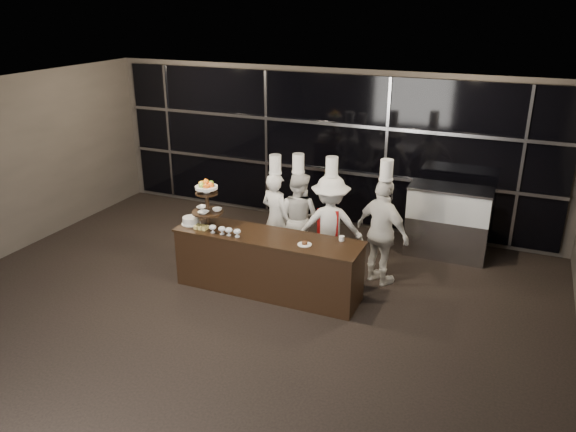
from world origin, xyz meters
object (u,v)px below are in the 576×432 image
at_px(chef_d, 382,232).
at_px(layer_cake, 191,221).
at_px(chef_a, 276,216).
at_px(buffet_counter, 268,263).
at_px(chef_c, 330,225).
at_px(display_case, 448,218).
at_px(chef_b, 298,217).
at_px(display_stand, 207,200).

bearing_deg(chef_d, layer_cake, -160.16).
xyz_separation_m(layer_cake, chef_a, (0.95, 1.06, -0.16)).
distance_m(buffet_counter, chef_c, 1.21).
bearing_deg(display_case, buffet_counter, -133.88).
bearing_deg(chef_c, chef_a, 176.70).
bearing_deg(chef_a, chef_c, -3.30).
distance_m(layer_cake, chef_c, 2.17).
height_order(layer_cake, chef_c, chef_c).
xyz_separation_m(buffet_counter, chef_b, (0.01, 1.16, 0.33)).
bearing_deg(display_stand, buffet_counter, 0.01).
bearing_deg(layer_cake, chef_a, 48.22).
distance_m(display_stand, chef_b, 1.63).
xyz_separation_m(chef_a, chef_d, (1.81, -0.07, 0.05)).
xyz_separation_m(display_stand, chef_b, (1.01, 1.16, -0.54)).
relative_size(buffet_counter, chef_c, 1.46).
bearing_deg(chef_a, chef_d, -2.12).
bearing_deg(chef_c, display_stand, -149.73).
distance_m(layer_cake, chef_a, 1.44).
relative_size(display_case, chef_d, 0.68).
relative_size(display_stand, chef_b, 0.40).
relative_size(chef_a, chef_c, 0.96).
relative_size(display_stand, chef_d, 0.37).
height_order(buffet_counter, chef_d, chef_d).
xyz_separation_m(layer_cake, chef_c, (1.92, 1.01, -0.14)).
distance_m(buffet_counter, display_stand, 1.33).
height_order(buffet_counter, display_case, display_case).
bearing_deg(layer_cake, display_case, 34.20).
bearing_deg(chef_b, buffet_counter, -90.46).
bearing_deg(chef_d, display_stand, -159.15).
bearing_deg(layer_cake, buffet_counter, 2.24).
xyz_separation_m(chef_a, chef_c, (0.97, -0.06, 0.02)).
distance_m(buffet_counter, display_case, 3.28).
xyz_separation_m(buffet_counter, layer_cake, (-1.28, -0.05, 0.51)).
relative_size(display_case, chef_a, 0.74).
height_order(buffet_counter, layer_cake, layer_cake).
relative_size(buffet_counter, chef_b, 1.52).
bearing_deg(display_stand, chef_d, 20.85).
height_order(display_stand, chef_a, chef_a).
height_order(display_stand, chef_d, chef_d).
bearing_deg(chef_a, display_case, 27.43).
distance_m(buffet_counter, chef_d, 1.81).
distance_m(display_case, chef_b, 2.56).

